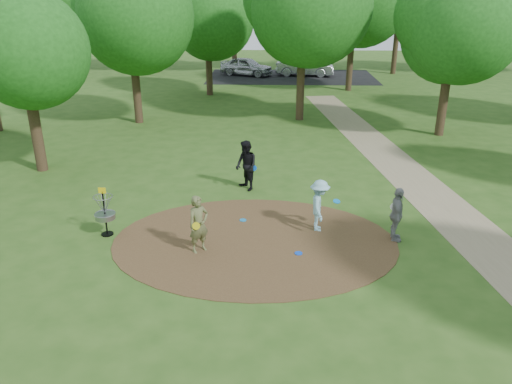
{
  "coord_description": "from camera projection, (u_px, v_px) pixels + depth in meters",
  "views": [
    {
      "loc": [
        0.51,
        -13.1,
        6.94
      ],
      "look_at": [
        0.0,
        1.2,
        1.1
      ],
      "focal_mm": 35.0,
      "sensor_mm": 36.0,
      "label": 1
    }
  ],
  "objects": [
    {
      "name": "player_waiting_with_disc",
      "position": [
        397.0,
        215.0,
        14.56
      ],
      "size": [
        0.52,
        1.01,
        1.66
      ],
      "color": "gray",
      "rests_on": "ground"
    },
    {
      "name": "car_left",
      "position": [
        246.0,
        66.0,
        42.78
      ],
      "size": [
        4.87,
        3.38,
        1.54
      ],
      "primitive_type": "imported",
      "rotation": [
        0.0,
        0.0,
        1.19
      ],
      "color": "#A7AAAF",
      "rests_on": "ground"
    },
    {
      "name": "car_right",
      "position": [
        305.0,
        66.0,
        42.58
      ],
      "size": [
        5.05,
        2.32,
        1.61
      ],
      "primitive_type": "imported",
      "rotation": [
        0.0,
        0.0,
        1.44
      ],
      "color": "#9EA1A6",
      "rests_on": "ground"
    },
    {
      "name": "ground",
      "position": [
        255.0,
        242.0,
        14.76
      ],
      "size": [
        100.0,
        100.0,
        0.0
      ],
      "primitive_type": "plane",
      "color": "#2D5119",
      "rests_on": "ground"
    },
    {
      "name": "player_throwing_with_disc",
      "position": [
        319.0,
        206.0,
        15.19
      ],
      "size": [
        0.99,
        1.08,
        1.63
      ],
      "color": "#8DC5D3",
      "rests_on": "ground"
    },
    {
      "name": "dirt_clearing",
      "position": [
        255.0,
        241.0,
        14.76
      ],
      "size": [
        8.4,
        8.4,
        0.02
      ],
      "primitive_type": "cylinder",
      "color": "#47301C",
      "rests_on": "ground"
    },
    {
      "name": "disc_ground_cyan",
      "position": [
        243.0,
        220.0,
        16.07
      ],
      "size": [
        0.22,
        0.22,
        0.02
      ],
      "primitive_type": "cylinder",
      "color": "#187DC1",
      "rests_on": "dirt_clearing"
    },
    {
      "name": "player_walking_with_disc",
      "position": [
        246.0,
        166.0,
        18.27
      ],
      "size": [
        1.08,
        1.14,
        1.86
      ],
      "color": "black",
      "rests_on": "ground"
    },
    {
      "name": "tree_ring",
      "position": [
        323.0,
        26.0,
        22.93
      ],
      "size": [
        37.42,
        45.95,
        9.69
      ],
      "color": "#332316",
      "rests_on": "ground"
    },
    {
      "name": "disc_ground_blue",
      "position": [
        298.0,
        253.0,
        14.06
      ],
      "size": [
        0.22,
        0.22,
        0.02
      ],
      "primitive_type": "cylinder",
      "color": "blue",
      "rests_on": "dirt_clearing"
    },
    {
      "name": "player_observer_with_disc",
      "position": [
        199.0,
        224.0,
        13.92
      ],
      "size": [
        0.73,
        0.7,
        1.69
      ],
      "color": "#5D6339",
      "rests_on": "ground"
    },
    {
      "name": "disc_ground_red",
      "position": [
        199.0,
        210.0,
        16.82
      ],
      "size": [
        0.22,
        0.22,
        0.02
      ],
      "primitive_type": "cylinder",
      "color": "#D34B15",
      "rests_on": "dirt_clearing"
    },
    {
      "name": "parking_lot",
      "position": [
        291.0,
        77.0,
        42.45
      ],
      "size": [
        14.0,
        8.0,
        0.01
      ],
      "primitive_type": "cube",
      "color": "black",
      "rests_on": "ground"
    },
    {
      "name": "disc_golf_basket",
      "position": [
        104.0,
        208.0,
        14.86
      ],
      "size": [
        0.63,
        0.63,
        1.54
      ],
      "color": "black",
      "rests_on": "ground"
    },
    {
      "name": "footpath",
      "position": [
        454.0,
        216.0,
        16.4
      ],
      "size": [
        7.55,
        39.89,
        0.01
      ],
      "primitive_type": "cube",
      "rotation": [
        0.0,
        0.0,
        0.14
      ],
      "color": "#8C7A5B",
      "rests_on": "ground"
    }
  ]
}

